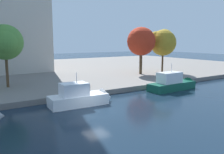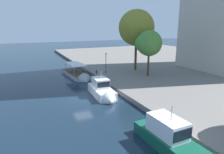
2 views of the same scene
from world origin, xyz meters
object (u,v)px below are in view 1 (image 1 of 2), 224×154
(motor_yacht_2, at_px, (174,85))
(tree_1, at_px, (163,41))
(motor_yacht_1, at_px, (82,98))
(tree_0, at_px, (141,42))
(tree_2, at_px, (5,43))

(motor_yacht_2, relative_size, tree_1, 0.99)
(motor_yacht_1, bearing_deg, tree_0, 36.38)
(motor_yacht_1, height_order, tree_2, tree_2)
(motor_yacht_1, distance_m, tree_2, 14.78)
(tree_1, bearing_deg, motor_yacht_1, -153.66)
(motor_yacht_1, height_order, tree_1, tree_1)
(motor_yacht_2, distance_m, tree_1, 16.58)
(motor_yacht_2, xyz_separation_m, tree_1, (9.36, 12.04, 6.49))
(tree_0, distance_m, tree_1, 5.81)
(motor_yacht_2, distance_m, tree_0, 14.27)
(tree_1, xyz_separation_m, tree_2, (-30.95, -0.43, -0.13))
(tree_0, xyz_separation_m, tree_1, (5.80, -0.20, 0.08))
(motor_yacht_2, bearing_deg, tree_2, 150.19)
(tree_0, height_order, tree_1, tree_0)
(motor_yacht_1, relative_size, tree_0, 0.83)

